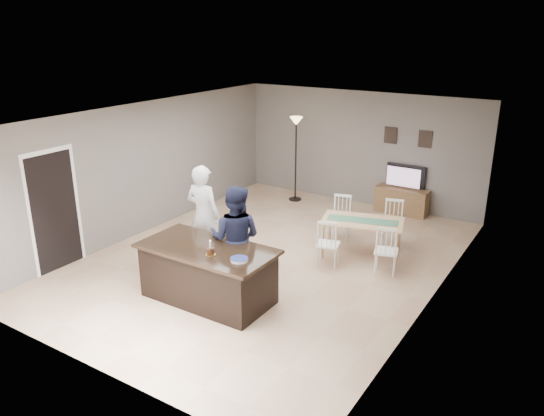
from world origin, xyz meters
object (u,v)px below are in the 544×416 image
Objects in this scene: tv_console at (401,201)px; birthday_cake at (211,251)px; man at (235,238)px; floor_lamp at (296,136)px; kitchen_island at (208,273)px; plate_stack at (239,259)px; television at (404,177)px; woman at (203,215)px; dining_table at (362,227)px.

tv_console is 5.87m from birthday_cake.
man is 4.86m from floor_lamp.
plate_stack reaches higher than kitchen_island.
birthday_cake is (0.08, -0.73, 0.07)m from man.
man reaches higher than television.
plate_stack is at bearing -94.88° from tv_console.
woman is 7.85× the size of birthday_cake.
television is 5.20m from man.
television is 3.90× the size of birthday_cake.
floor_lamp is at bearing -169.82° from tv_console.
kitchen_island reaches higher than tv_console.
woman is (-0.95, 1.07, 0.47)m from kitchen_island.
man is at bearing -133.21° from dining_table.
television is 3.43× the size of plate_stack.
tv_console is at bearing -119.00° from woman.
television is at bearing -118.66° from woman.
television reaches higher than plate_stack.
man is 2.65m from dining_table.
man reaches higher than dining_table.
television reaches higher than kitchen_island.
floor_lamp is (-1.51, 4.56, 0.72)m from man.
woman is 2.96m from dining_table.
man reaches higher than plate_stack.
man is (-1.06, -5.02, 0.59)m from tv_console.
floor_lamp is (-2.73, 2.22, 1.03)m from dining_table.
floor_lamp reaches higher than tv_console.
floor_lamp reaches higher than woman.
man is 0.89m from plate_stack.
man is at bearing 96.09° from birthday_cake.
plate_stack reaches higher than dining_table.
television is 0.46× the size of dining_table.
birthday_cake is (-0.98, -5.75, 0.66)m from tv_console.
kitchen_island is at bearing 140.25° from birthday_cake.
man is at bearing -71.69° from floor_lamp.
plate_stack is 0.13× the size of dining_table.
television is (0.00, 0.07, 0.56)m from tv_console.
tv_console is 4.50× the size of plate_stack.
man is 0.74m from birthday_cake.
television is 2.72m from floor_lamp.
plate_stack is (1.66, -1.21, 0.00)m from woman.
man is at bearing -101.89° from tv_console.
floor_lamp reaches higher than birthday_cake.
dining_table reaches higher than tv_console.
birthday_cake is at bearing -73.31° from floor_lamp.
kitchen_island is 1.04× the size of floor_lamp.
tv_console is 5.12× the size of birthday_cake.
woman is at bearing 144.07° from plate_stack.
tv_console is at bearing 85.12° from plate_stack.
television reaches higher than tv_console.
television is at bearing 85.18° from plate_stack.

